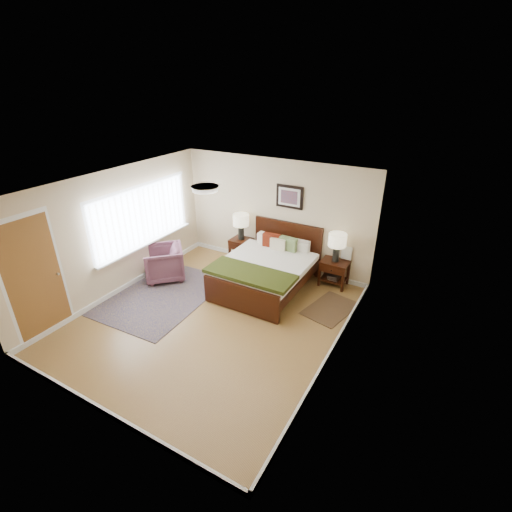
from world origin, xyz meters
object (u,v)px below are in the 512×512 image
Objects in this scene: armchair at (164,263)px; rug_persian at (163,295)px; nightstand_right at (334,270)px; bed at (267,266)px; lamp_right at (337,242)px; nightstand_left at (241,244)px; lamp_left at (241,222)px.

rug_persian is (0.45, -0.59, -0.37)m from armchair.
armchair reaches higher than nightstand_right.
bed is 3.70× the size of nightstand_right.
lamp_right is at bearing 34.13° from bed.
rug_persian is (-2.89, -2.13, -0.99)m from lamp_right.
nightstand_right is at bearing 0.16° from nightstand_left.
rug_persian is at bearing -143.83° from nightstand_right.
lamp_right is at bearing 70.52° from armchair.
armchair is at bearing -124.48° from nightstand_left.
rug_persian is at bearing -105.74° from nightstand_left.
bed reaches higher than armchair.
lamp_right reaches higher than rug_persian.
armchair is at bearing -124.12° from lamp_left.
lamp_left is at bearing 143.88° from bed.
lamp_right reaches higher than bed.
nightstand_left is 2.30m from nightstand_right.
lamp_left reaches higher than armchair.
lamp_left is (0.00, 0.02, 0.56)m from nightstand_left.
rug_persian is at bearing -6.75° from armchair.
lamp_left is 1.00× the size of lamp_right.
nightstand_left is 0.94× the size of lamp_left.
nightstand_left is at bearing -179.84° from nightstand_right.
bed is at bearing -36.12° from lamp_left.
nightstand_left is at bearing -90.00° from lamp_left.
bed is at bearing 35.70° from rug_persian.
lamp_left is 1.97m from armchair.
bed reaches higher than nightstand_left.
nightstand_right is 0.93× the size of lamp_left.
nightstand_left is at bearing 101.28° from armchair.
lamp_left reaches higher than rug_persian.
nightstand_right is 3.60m from rug_persian.
rug_persian is (-0.59, -2.13, -1.01)m from lamp_left.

